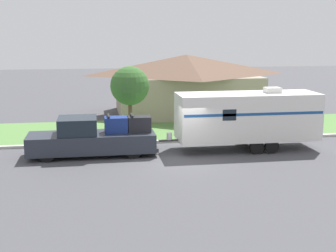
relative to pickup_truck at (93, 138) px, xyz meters
name	(u,v)px	position (x,y,z in m)	size (l,w,h in m)	color
ground_plane	(182,160)	(4.30, -1.53, -0.90)	(120.00, 120.00, 0.00)	#47474C
curb_strip	(169,141)	(4.30, 2.22, -0.83)	(80.00, 0.30, 0.14)	beige
lawn_strip	(160,129)	(4.30, 5.87, -0.89)	(80.00, 7.00, 0.03)	#568442
house_across_street	(186,83)	(7.14, 11.57, 1.42)	(11.16, 7.78, 4.50)	gray
pickup_truck	(93,138)	(0.00, 0.00, 0.00)	(6.46, 2.10, 2.07)	black
travel_trailer	(247,116)	(8.11, 0.00, 0.88)	(8.46, 2.40, 3.29)	black
mailbox	(193,121)	(5.86, 3.22, 0.11)	(0.48, 0.20, 1.32)	brown
tree_in_yard	(130,86)	(2.27, 4.43, 2.10)	(2.32, 2.32, 4.19)	brown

